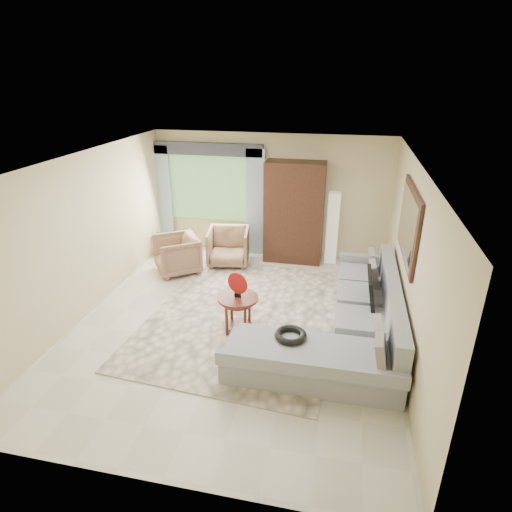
% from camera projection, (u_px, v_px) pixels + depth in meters
% --- Properties ---
extents(ground, '(6.00, 6.00, 0.00)m').
position_uv_depth(ground, '(236.00, 323.00, 6.90)').
color(ground, silver).
rests_on(ground, ground).
extents(area_rug, '(3.30, 4.22, 0.02)m').
position_uv_depth(area_rug, '(246.00, 315.00, 7.11)').
color(area_rug, beige).
rests_on(area_rug, ground).
extents(sectional_sofa, '(2.30, 3.46, 0.90)m').
position_uv_depth(sectional_sofa, '(350.00, 326.00, 6.29)').
color(sectional_sofa, '#979A9F').
rests_on(sectional_sofa, ground).
extents(tv_screen, '(0.14, 0.74, 0.48)m').
position_uv_depth(tv_screen, '(371.00, 288.00, 6.47)').
color(tv_screen, black).
rests_on(tv_screen, sectional_sofa).
extents(garden_hose, '(0.43, 0.43, 0.09)m').
position_uv_depth(garden_hose, '(291.00, 335.00, 5.62)').
color(garden_hose, black).
rests_on(garden_hose, sectional_sofa).
extents(coffee_table, '(0.62, 0.62, 0.62)m').
position_uv_depth(coffee_table, '(238.00, 314.00, 6.54)').
color(coffee_table, '#431812').
rests_on(coffee_table, ground).
extents(red_disc, '(0.33, 0.14, 0.34)m').
position_uv_depth(red_disc, '(238.00, 283.00, 6.33)').
color(red_disc, '#A71110').
rests_on(red_disc, coffee_table).
extents(armchair_left, '(1.14, 1.13, 0.75)m').
position_uv_depth(armchair_left, '(177.00, 254.00, 8.52)').
color(armchair_left, '#9F6F57').
rests_on(armchair_left, ground).
extents(armchair_right, '(0.95, 0.97, 0.77)m').
position_uv_depth(armchair_right, '(228.00, 247.00, 8.87)').
color(armchair_right, '#9A7254').
rests_on(armchair_right, ground).
extents(potted_plant, '(0.63, 0.58, 0.59)m').
position_uv_depth(potted_plant, '(165.00, 242.00, 9.37)').
color(potted_plant, '#999999').
rests_on(potted_plant, ground).
extents(armoire, '(1.20, 0.55, 2.10)m').
position_uv_depth(armoire, '(294.00, 213.00, 8.82)').
color(armoire, black).
rests_on(armoire, ground).
extents(floor_lamp, '(0.24, 0.24, 1.50)m').
position_uv_depth(floor_lamp, '(332.00, 228.00, 8.84)').
color(floor_lamp, silver).
rests_on(floor_lamp, ground).
extents(window, '(1.80, 0.04, 1.40)m').
position_uv_depth(window, '(209.00, 188.00, 9.27)').
color(window, '#669E59').
rests_on(window, wall_back).
extents(curtain_left, '(0.40, 0.08, 2.30)m').
position_uv_depth(curtain_left, '(163.00, 198.00, 9.49)').
color(curtain_left, '#9EB7CC').
rests_on(curtain_left, ground).
extents(curtain_right, '(0.40, 0.08, 2.30)m').
position_uv_depth(curtain_right, '(256.00, 203.00, 9.09)').
color(curtain_right, '#9EB7CC').
rests_on(curtain_right, ground).
extents(valance, '(2.40, 0.12, 0.26)m').
position_uv_depth(valance, '(206.00, 149.00, 8.87)').
color(valance, '#1E232D').
rests_on(valance, wall_back).
extents(wall_mirror, '(0.05, 1.70, 1.05)m').
position_uv_depth(wall_mirror, '(409.00, 224.00, 6.05)').
color(wall_mirror, black).
rests_on(wall_mirror, wall_right).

